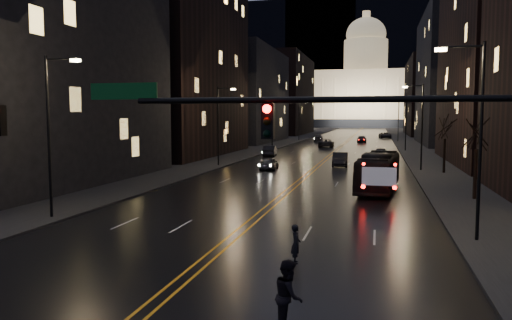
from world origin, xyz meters
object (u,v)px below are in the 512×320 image
Objects in this scene: traffic_signal at (354,140)px; pedestrian_a at (296,244)px; oncoming_car_b at (270,151)px; pedestrian_b at (289,296)px; oncoming_car_a at (269,163)px; bus at (379,172)px; receding_car_a at (340,159)px.

traffic_signal is 7.03m from pedestrian_a.
oncoming_car_b is 57.79m from pedestrian_b.
traffic_signal reaches higher than pedestrian_b.
pedestrian_b is (8.90, -38.80, 0.27)m from oncoming_car_a.
pedestrian_b is at bearing 172.91° from pedestrian_a.
bus is 33.42m from oncoming_car_b.
oncoming_car_b is at bearing -1.23° from pedestrian_a.
pedestrian_a is (11.77, -50.28, 0.00)m from oncoming_car_b.
receding_car_a reaches higher than pedestrian_a.
pedestrian_a is at bearing 101.14° from oncoming_car_a.
pedestrian_a is (-3.17, -20.40, -0.68)m from bus.
traffic_signal is 8.87× the size of pedestrian_b.
pedestrian_b is at bearing 100.11° from oncoming_car_a.
oncoming_car_a is 17.99m from oncoming_car_b.
traffic_signal is 1.65× the size of bus.
oncoming_car_b is 3.02× the size of pedestrian_a.
receding_car_a reaches higher than oncoming_car_b.
oncoming_car_a is at bearing -145.19° from receding_car_a.
bus is at bearing 129.79° from oncoming_car_a.
pedestrian_b is (1.82, -44.26, 0.18)m from receding_car_a.
oncoming_car_b is (-14.94, 29.88, -0.69)m from bus.
bus is at bearing 88.21° from traffic_signal.
pedestrian_a reaches higher than oncoming_car_b.
bus is at bearing -23.24° from pedestrian_a.
pedestrian_b reaches higher than oncoming_car_a.
traffic_signal is 11.18× the size of pedestrian_a.
bus is at bearing -79.51° from receding_car_a.
pedestrian_a is (-2.38, 5.00, -4.33)m from traffic_signal.
pedestrian_b is (0.79, -6.13, 0.20)m from pedestrian_a.
oncoming_car_b reaches higher than oncoming_car_a.
traffic_signal is 43.48m from receding_car_a.
oncoming_car_b is (-14.15, 55.28, -4.33)m from traffic_signal.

